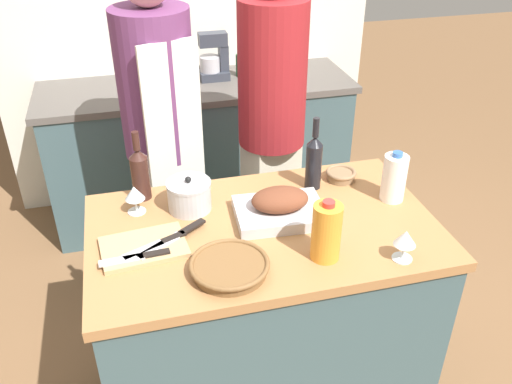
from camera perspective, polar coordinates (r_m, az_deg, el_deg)
name	(u,v)px	position (r m, az deg, el deg)	size (l,w,h in m)	color
kitchen_island	(263,317)	(2.30, 0.73, -13.07)	(1.29, 0.77, 0.93)	#3D565B
back_counter	(201,150)	(3.58, -5.85, 4.40)	(1.93, 0.60, 0.91)	#3D565B
back_wall	(184,10)	(3.62, -7.54, 18.50)	(2.43, 0.10, 2.55)	silver
roasting_pan	(280,207)	(2.03, 2.52, -1.60)	(0.35, 0.26, 0.12)	#BCBCC1
wicker_basket	(230,267)	(1.78, -2.80, -7.84)	(0.27, 0.27, 0.04)	brown
cutting_board	(144,247)	(1.93, -11.73, -5.70)	(0.31, 0.23, 0.02)	tan
stock_pot	(189,195)	(2.09, -7.04, -0.36)	(0.17, 0.17, 0.14)	#B7B7BC
mixing_bowl	(341,175)	(2.31, 8.93, 1.82)	(0.13, 0.13, 0.04)	#846647
juice_jug	(326,232)	(1.81, 7.43, -4.16)	(0.10, 0.10, 0.22)	orange
milk_jug	(394,178)	(2.18, 14.34, 1.47)	(0.09, 0.09, 0.21)	white
wine_bottle_green	(140,173)	(2.16, -12.12, 2.01)	(0.07, 0.07, 0.29)	#381E19
wine_bottle_dark	(314,161)	(2.19, 6.11, 3.29)	(0.07, 0.07, 0.31)	black
wine_glass_left	(405,239)	(1.87, 15.44, -4.81)	(0.08, 0.08, 0.12)	silver
wine_glass_right	(135,194)	(2.09, -12.67, -0.21)	(0.08, 0.08, 0.11)	silver
knife_chef	(175,237)	(1.94, -8.52, -4.68)	(0.26, 0.19, 0.01)	#B7B7BC
knife_paring	(137,257)	(1.87, -12.37, -6.70)	(0.24, 0.04, 0.01)	#B7B7BC
knife_bread	(157,244)	(1.91, -10.35, -5.43)	(0.23, 0.12, 0.01)	#B7B7BC
stand_mixer	(214,60)	(3.44, -4.47, 13.69)	(0.18, 0.14, 0.29)	#333842
condiment_bottle_tall	(262,75)	(3.35, 0.62, 12.25)	(0.05, 0.05, 0.14)	#234C28
condiment_bottle_short	(240,65)	(3.50, -1.66, 13.21)	(0.06, 0.06, 0.16)	#234C28
person_cook_aproned	(161,129)	(2.69, -9.99, 6.57)	(0.37, 0.39, 1.74)	beige
person_cook_guest	(272,117)	(2.74, 1.66, 7.90)	(0.33, 0.33, 1.76)	beige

